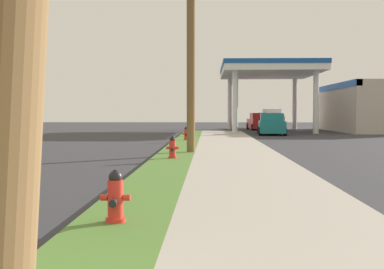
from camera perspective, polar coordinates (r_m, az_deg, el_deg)
name	(u,v)px	position (r m, az deg, el deg)	size (l,w,h in m)	color
fire_hydrant_nearest	(115,199)	(7.40, -8.51, -7.13)	(0.42, 0.37, 0.74)	red
fire_hydrant_second	(172,148)	(17.33, -2.18, -1.56)	(0.42, 0.38, 0.74)	red
fire_hydrant_third	(186,134)	(28.44, -0.65, 0.04)	(0.42, 0.37, 0.74)	red
utility_pole_midground	(191,42)	(19.66, -0.12, 10.21)	(0.37, 1.77, 8.22)	brown
gas_station_canopy	(351,100)	(46.47, 17.27, 3.65)	(16.26, 12.85, 5.72)	silver
car_teal_by_near_pump	(271,125)	(38.04, 8.82, 1.06)	(2.21, 4.62, 1.57)	#197075
car_red_by_far_pump	(259,122)	(48.50, 7.50, 1.38)	(2.16, 4.59, 1.57)	red
truck_white_at_forecourt	(272,119)	(52.83, 8.89, 1.67)	(2.34, 5.48, 1.97)	white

